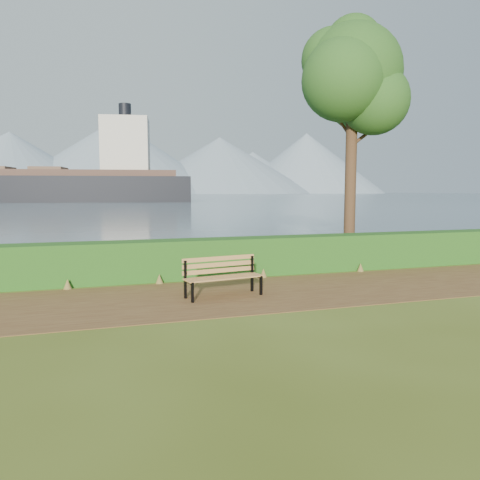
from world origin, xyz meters
name	(u,v)px	position (x,y,z in m)	size (l,w,h in m)	color
ground	(226,299)	(0.00, 0.00, 0.00)	(140.00, 140.00, 0.00)	#4C5618
path	(222,296)	(0.00, 0.30, 0.01)	(40.00, 3.40, 0.01)	brown
hedge	(199,258)	(0.00, 2.60, 0.50)	(32.00, 0.85, 1.00)	#1D4714
water	(94,195)	(0.00, 260.00, 0.01)	(700.00, 510.00, 0.00)	#455C6F
mountains	(80,160)	(-9.17, 406.05, 27.70)	(585.00, 190.00, 70.00)	gray
bench	(222,274)	(-0.01, 0.29, 0.49)	(1.74, 0.74, 0.85)	black
tree	(353,79)	(5.45, 4.26, 5.81)	(3.72, 3.45, 7.81)	#312114
cargo_ship	(22,186)	(-15.33, 92.98, 3.24)	(72.42, 23.39, 21.72)	black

